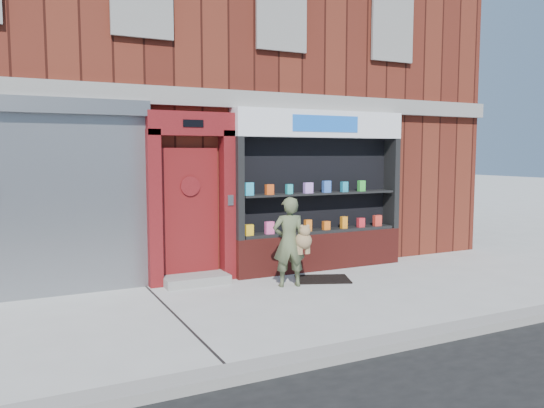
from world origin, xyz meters
TOP-DOWN VIEW (x-y plane):
  - ground at (0.00, 0.00)m, footprint 80.00×80.00m
  - curb at (0.00, -2.15)m, footprint 60.00×0.30m
  - building at (-0.00, 5.99)m, footprint 12.00×8.16m
  - shutter_bay at (-3.00, 1.93)m, footprint 3.10×0.30m
  - red_door_bay at (-0.75, 1.86)m, footprint 1.52×0.58m
  - pharmacy_bay at (1.75, 1.81)m, footprint 3.50×0.41m
  - woman at (0.62, 0.86)m, footprint 0.66×0.48m
  - doormat at (1.34, 1.00)m, footprint 1.10×0.94m

SIDE VIEW (x-z plane):
  - ground at x=0.00m, z-range 0.00..0.00m
  - doormat at x=1.34m, z-range 0.00..0.02m
  - curb at x=0.00m, z-range 0.00..0.12m
  - woman at x=0.62m, z-range 0.00..1.50m
  - pharmacy_bay at x=1.75m, z-range -0.13..2.87m
  - red_door_bay at x=-0.75m, z-range 0.01..2.91m
  - shutter_bay at x=-3.00m, z-range 0.20..3.24m
  - building at x=0.00m, z-range 0.00..8.00m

